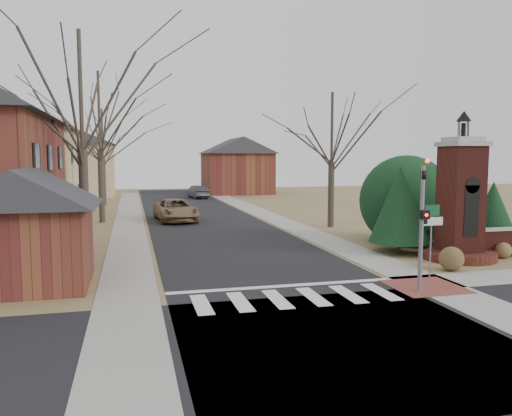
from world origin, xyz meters
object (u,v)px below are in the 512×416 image
object	(u,v)px
pickup_truck	(176,210)
sign_post	(431,227)
traffic_signal_pole	(422,215)
brick_gate_monument	(460,210)
distant_car	(198,192)

from	to	relation	value
pickup_truck	sign_post	bearing A→B (deg)	-73.49
traffic_signal_pole	pickup_truck	world-z (taller)	traffic_signal_pole
traffic_signal_pole	pickup_truck	bearing A→B (deg)	106.66
brick_gate_monument	distant_car	size ratio (longest dim) A/B	1.50
distant_car	sign_post	bearing A→B (deg)	86.51
brick_gate_monument	sign_post	bearing A→B (deg)	-138.58
brick_gate_monument	pickup_truck	bearing A→B (deg)	123.56
pickup_truck	distant_car	xyz separation A→B (m)	(4.13, 19.88, -0.06)
traffic_signal_pole	distant_car	distance (m)	40.94
pickup_truck	distant_car	distance (m)	20.31
pickup_truck	brick_gate_monument	bearing A→B (deg)	-61.09
traffic_signal_pole	brick_gate_monument	distance (m)	6.47
sign_post	distant_car	xyz separation A→B (m)	(-3.43, 39.43, -1.24)
traffic_signal_pole	sign_post	distance (m)	2.02
traffic_signal_pole	brick_gate_monument	world-z (taller)	brick_gate_monument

